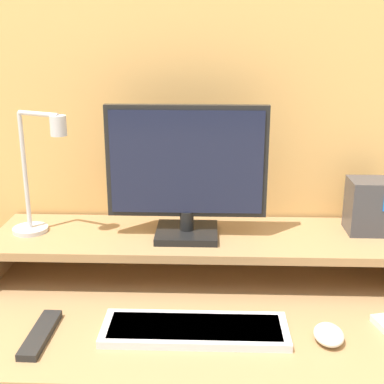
{
  "coord_description": "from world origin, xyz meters",
  "views": [
    {
      "loc": [
        0.03,
        -0.85,
        1.41
      ],
      "look_at": [
        -0.01,
        0.34,
        1.04
      ],
      "focal_mm": 50.0,
      "sensor_mm": 36.0,
      "label": 1
    }
  ],
  "objects_px": {
    "keyboard": "(197,329)",
    "monitor": "(187,171)",
    "remote_control": "(41,334)",
    "router_dock": "(368,206)",
    "mouse": "(329,335)",
    "desk_lamp": "(39,179)"
  },
  "relations": [
    {
      "from": "monitor",
      "to": "router_dock",
      "type": "bearing_deg",
      "value": 5.64
    },
    {
      "from": "keyboard",
      "to": "remote_control",
      "type": "distance_m",
      "value": 0.34
    },
    {
      "from": "monitor",
      "to": "keyboard",
      "type": "relative_size",
      "value": 1.0
    },
    {
      "from": "keyboard",
      "to": "mouse",
      "type": "xyz_separation_m",
      "value": [
        0.28,
        -0.02,
        0.01
      ]
    },
    {
      "from": "desk_lamp",
      "to": "remote_control",
      "type": "bearing_deg",
      "value": -75.81
    },
    {
      "from": "keyboard",
      "to": "remote_control",
      "type": "xyz_separation_m",
      "value": [
        -0.34,
        -0.03,
        -0.0
      ]
    },
    {
      "from": "monitor",
      "to": "router_dock",
      "type": "height_order",
      "value": "monitor"
    },
    {
      "from": "keyboard",
      "to": "remote_control",
      "type": "bearing_deg",
      "value": -175.2
    },
    {
      "from": "mouse",
      "to": "remote_control",
      "type": "xyz_separation_m",
      "value": [
        -0.62,
        -0.01,
        -0.01
      ]
    },
    {
      "from": "keyboard",
      "to": "mouse",
      "type": "relative_size",
      "value": 4.81
    },
    {
      "from": "remote_control",
      "to": "keyboard",
      "type": "bearing_deg",
      "value": 4.8
    },
    {
      "from": "desk_lamp",
      "to": "mouse",
      "type": "xyz_separation_m",
      "value": [
        0.7,
        -0.31,
        -0.25
      ]
    },
    {
      "from": "keyboard",
      "to": "monitor",
      "type": "bearing_deg",
      "value": 96.83
    },
    {
      "from": "router_dock",
      "to": "remote_control",
      "type": "bearing_deg",
      "value": -155.29
    },
    {
      "from": "mouse",
      "to": "remote_control",
      "type": "height_order",
      "value": "mouse"
    },
    {
      "from": "remote_control",
      "to": "router_dock",
      "type": "bearing_deg",
      "value": 24.71
    },
    {
      "from": "router_dock",
      "to": "keyboard",
      "type": "bearing_deg",
      "value": -143.3
    },
    {
      "from": "router_dock",
      "to": "keyboard",
      "type": "relative_size",
      "value": 0.35
    },
    {
      "from": "router_dock",
      "to": "keyboard",
      "type": "xyz_separation_m",
      "value": [
        -0.45,
        -0.33,
        -0.18
      ]
    },
    {
      "from": "monitor",
      "to": "router_dock",
      "type": "distance_m",
      "value": 0.5
    },
    {
      "from": "monitor",
      "to": "mouse",
      "type": "relative_size",
      "value": 4.83
    },
    {
      "from": "desk_lamp",
      "to": "router_dock",
      "type": "bearing_deg",
      "value": 3.23
    }
  ]
}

